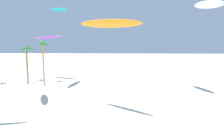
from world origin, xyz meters
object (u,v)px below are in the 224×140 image
(flying_kite_1, at_px, (59,10))
(flying_kite_3, at_px, (108,24))
(flying_kite_4, at_px, (208,4))
(palm_tree_2, at_px, (43,48))
(flying_kite_2, at_px, (48,37))
(palm_tree_1, at_px, (27,53))

(flying_kite_1, xyz_separation_m, flying_kite_3, (13.96, -30.32, -5.48))
(flying_kite_4, bearing_deg, palm_tree_2, 160.45)
(flying_kite_1, height_order, flying_kite_4, flying_kite_1)
(flying_kite_2, bearing_deg, flying_kite_4, -25.25)
(palm_tree_1, xyz_separation_m, flying_kite_4, (34.50, -12.76, 8.44))
(flying_kite_1, height_order, flying_kite_3, flying_kite_1)
(flying_kite_2, bearing_deg, palm_tree_2, -89.39)
(flying_kite_4, bearing_deg, flying_kite_2, 154.75)
(palm_tree_1, relative_size, flying_kite_4, 0.52)
(flying_kite_2, xyz_separation_m, flying_kite_4, (30.04, -14.17, 4.94))
(flying_kite_1, bearing_deg, palm_tree_1, -131.31)
(palm_tree_2, bearing_deg, flying_kite_1, 81.67)
(palm_tree_2, distance_m, flying_kite_3, 26.73)
(flying_kite_2, relative_size, flying_kite_4, 0.67)
(palm_tree_1, height_order, flying_kite_2, flying_kite_2)
(flying_kite_4, bearing_deg, palm_tree_1, 159.71)
(palm_tree_2, height_order, flying_kite_1, flying_kite_1)
(flying_kite_1, bearing_deg, flying_kite_3, -65.28)
(flying_kite_3, bearing_deg, palm_tree_2, 125.09)
(palm_tree_1, xyz_separation_m, palm_tree_2, (4.49, -2.10, 1.20))
(palm_tree_1, relative_size, flying_kite_2, 0.78)
(palm_tree_1, relative_size, palm_tree_2, 0.88)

